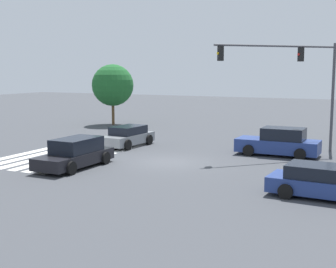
{
  "coord_description": "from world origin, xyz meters",
  "views": [
    {
      "loc": [
        23.17,
        11.17,
        5.11
      ],
      "look_at": [
        0.0,
        0.0,
        1.59
      ],
      "focal_mm": 50.0,
      "sensor_mm": 36.0,
      "label": 1
    }
  ],
  "objects_px": {
    "traffic_signal_mast": "(299,73)",
    "car_5": "(325,182)",
    "car_1": "(75,154)",
    "car_6": "(279,143)",
    "car_3": "(128,136)",
    "tree_corner_b": "(113,85)"
  },
  "relations": [
    {
      "from": "car_3",
      "to": "car_5",
      "type": "bearing_deg",
      "value": 64.64
    },
    {
      "from": "traffic_signal_mast",
      "to": "car_5",
      "type": "distance_m",
      "value": 11.14
    },
    {
      "from": "car_6",
      "to": "car_3",
      "type": "bearing_deg",
      "value": 5.61
    },
    {
      "from": "car_5",
      "to": "traffic_signal_mast",
      "type": "bearing_deg",
      "value": 109.9
    },
    {
      "from": "car_5",
      "to": "tree_corner_b",
      "type": "height_order",
      "value": "tree_corner_b"
    },
    {
      "from": "tree_corner_b",
      "to": "car_6",
      "type": "bearing_deg",
      "value": 62.1
    },
    {
      "from": "car_3",
      "to": "tree_corner_b",
      "type": "xyz_separation_m",
      "value": [
        -10.33,
        -7.71,
        3.04
      ]
    },
    {
      "from": "car_5",
      "to": "car_6",
      "type": "bearing_deg",
      "value": 116.76
    },
    {
      "from": "tree_corner_b",
      "to": "traffic_signal_mast",
      "type": "bearing_deg",
      "value": 66.18
    },
    {
      "from": "car_3",
      "to": "tree_corner_b",
      "type": "relative_size",
      "value": 0.76
    },
    {
      "from": "traffic_signal_mast",
      "to": "car_5",
      "type": "xyz_separation_m",
      "value": [
        9.84,
        2.95,
        -4.31
      ]
    },
    {
      "from": "traffic_signal_mast",
      "to": "car_1",
      "type": "bearing_deg",
      "value": -1.21
    },
    {
      "from": "car_1",
      "to": "car_6",
      "type": "height_order",
      "value": "car_6"
    },
    {
      "from": "car_1",
      "to": "car_5",
      "type": "distance_m",
      "value": 12.72
    },
    {
      "from": "car_3",
      "to": "car_6",
      "type": "distance_m",
      "value": 10.03
    },
    {
      "from": "traffic_signal_mast",
      "to": "car_1",
      "type": "xyz_separation_m",
      "value": [
        9.35,
        -9.76,
        -4.2
      ]
    },
    {
      "from": "traffic_signal_mast",
      "to": "tree_corner_b",
      "type": "height_order",
      "value": "traffic_signal_mast"
    },
    {
      "from": "car_3",
      "to": "car_5",
      "type": "xyz_separation_m",
      "value": [
        7.69,
        13.75,
        -0.04
      ]
    },
    {
      "from": "car_1",
      "to": "car_5",
      "type": "xyz_separation_m",
      "value": [
        0.49,
        12.71,
        -0.11
      ]
    },
    {
      "from": "car_6",
      "to": "tree_corner_b",
      "type": "distance_m",
      "value": 20.24
    },
    {
      "from": "car_1",
      "to": "traffic_signal_mast",
      "type": "bearing_deg",
      "value": 134.54
    },
    {
      "from": "car_3",
      "to": "car_1",
      "type": "bearing_deg",
      "value": 12.1
    }
  ]
}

